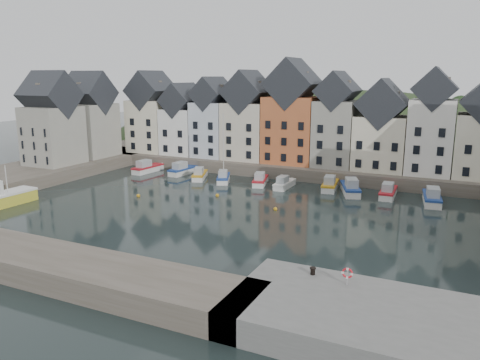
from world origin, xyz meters
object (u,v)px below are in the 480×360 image
Objects in this scene: boat_a at (147,168)px; life_ring_post at (347,274)px; boat_d at (223,178)px; mooring_bollard at (313,271)px.

life_ring_post is (43.36, -34.82, 2.11)m from boat_a.
mooring_bollard is at bearing -76.39° from boat_d.
mooring_bollard reaches higher than boat_a.
boat_d reaches higher than life_ring_post.
mooring_bollard is 2.88m from life_ring_post.
boat_d is 41.47m from mooring_bollard.
life_ring_post is at bearing -74.02° from boat_d.
mooring_bollard is at bearing 166.56° from life_ring_post.
boat_d is 43.70m from life_ring_post.
mooring_bollard is (40.62, -34.16, 1.56)m from boat_a.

